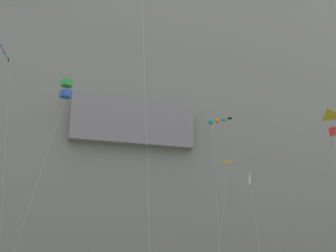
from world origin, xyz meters
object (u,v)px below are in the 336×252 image
object	(u,v)px
kite_delta_far_right	(324,133)
kite_delta_upper_left	(228,171)
kite_windsock_low_center	(217,121)
kite_box_high_left	(66,89)
kite_banner_upper_mid	(4,83)
kite_diamond_near_cliff	(250,183)

from	to	relation	value
kite_delta_far_right	kite_delta_upper_left	bearing A→B (deg)	83.34
kite_delta_upper_left	kite_windsock_low_center	distance (m)	12.27
kite_box_high_left	kite_banner_upper_mid	distance (m)	13.42
kite_box_high_left	kite_diamond_near_cliff	xyz separation A→B (m)	(19.86, 10.09, -4.12)
kite_delta_upper_left	kite_windsock_low_center	xyz separation A→B (m)	(3.18, 8.95, 7.78)
kite_banner_upper_mid	kite_diamond_near_cliff	xyz separation A→B (m)	(25.53, -1.18, -8.71)
kite_delta_far_right	kite_banner_upper_mid	bearing A→B (deg)	128.16
kite_delta_upper_left	kite_delta_far_right	bearing A→B (deg)	-96.66
kite_delta_far_right	kite_diamond_near_cliff	distance (m)	23.02
kite_box_high_left	kite_banner_upper_mid	size ratio (longest dim) A/B	0.67
kite_banner_upper_mid	kite_delta_upper_left	size ratio (longest dim) A/B	2.17
kite_delta_far_right	kite_windsock_low_center	world-z (taller)	kite_windsock_low_center
kite_delta_far_right	kite_diamond_near_cliff	world-z (taller)	kite_diamond_near_cliff
kite_delta_far_right	kite_box_high_left	world-z (taller)	kite_box_high_left
kite_diamond_near_cliff	kite_delta_upper_left	world-z (taller)	kite_diamond_near_cliff
kite_box_high_left	kite_delta_upper_left	size ratio (longest dim) A/B	1.46
kite_box_high_left	kite_windsock_low_center	size ratio (longest dim) A/B	0.84
kite_windsock_low_center	kite_diamond_near_cliff	bearing A→B (deg)	-39.15
kite_banner_upper_mid	kite_diamond_near_cliff	distance (m)	26.99
kite_box_high_left	kite_diamond_near_cliff	world-z (taller)	kite_box_high_left
kite_diamond_near_cliff	kite_windsock_low_center	distance (m)	8.09
kite_delta_far_right	kite_windsock_low_center	size ratio (longest dim) A/B	0.50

